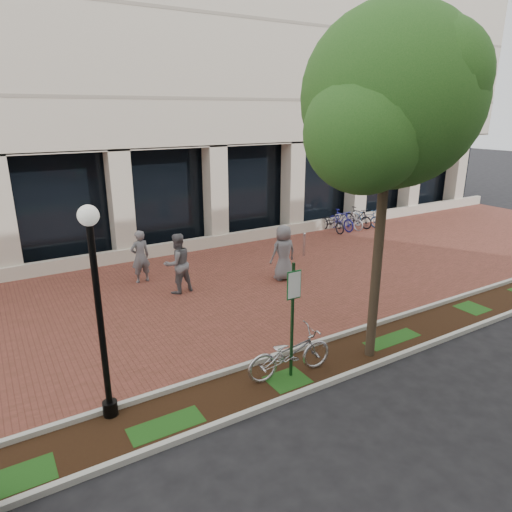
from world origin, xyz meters
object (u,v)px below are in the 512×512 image
pedestrian_left (140,257)px  bollard (304,244)px  lamppost (98,304)px  locked_bicycle (290,353)px  pedestrian_mid (178,263)px  pedestrian_right (283,253)px  bike_rack_cluster (349,219)px  parking_sign (293,307)px  street_tree (391,110)px

pedestrian_left → bollard: bearing=168.5°
lamppost → locked_bicycle: 4.18m
pedestrian_mid → pedestrian_right: size_ratio=1.01×
pedestrian_left → bike_rack_cluster: pedestrian_left is taller
pedestrian_left → pedestrian_right: (4.25, -2.25, 0.05)m
pedestrian_left → parking_sign: bearing=90.7°
locked_bicycle → pedestrian_mid: 5.78m
lamppost → pedestrian_mid: size_ratio=2.11×
pedestrian_mid → bollard: bearing=-179.8°
locked_bicycle → parking_sign: bearing=-177.5°
bike_rack_cluster → bollard: bearing=-158.6°
locked_bicycle → pedestrian_right: (3.27, 5.01, 0.43)m
bollard → bike_rack_cluster: (4.58, 2.41, -0.02)m
lamppost → street_tree: bearing=-8.4°
pedestrian_mid → street_tree: bearing=102.6°
street_tree → bike_rack_cluster: (7.86, 9.40, -5.09)m
parking_sign → bollard: bearing=52.6°
street_tree → parking_sign: bearing=175.2°
street_tree → pedestrian_right: bearing=78.4°
street_tree → pedestrian_mid: bearing=112.1°
parking_sign → bollard: 8.81m
locked_bicycle → pedestrian_right: size_ratio=1.05×
pedestrian_mid → bike_rack_cluster: 10.85m
pedestrian_right → bike_rack_cluster: bearing=-147.4°
street_tree → bollard: size_ratio=7.86×
pedestrian_left → bollard: size_ratio=1.86×
parking_sign → street_tree: bearing=-3.5°
parking_sign → bike_rack_cluster: parking_sign is taller
pedestrian_right → lamppost: bearing=33.4°
bike_rack_cluster → lamppost: bearing=-154.6°
lamppost → parking_sign: bearing=-10.5°
parking_sign → locked_bicycle: 1.13m
lamppost → locked_bicycle: size_ratio=2.02×
pedestrian_mid → pedestrian_right: pedestrian_mid is taller
locked_bicycle → bollard: (5.46, 6.73, -0.04)m
street_tree → lamppost: bearing=171.6°
parking_sign → pedestrian_left: size_ratio=1.45×
parking_sign → street_tree: 4.49m
pedestrian_mid → bike_rack_cluster: pedestrian_mid is taller
street_tree → pedestrian_right: (1.08, 5.27, -4.61)m
lamppost → locked_bicycle: lamppost is taller
pedestrian_mid → locked_bicycle: bearing=83.0°
lamppost → bollard: 11.19m
street_tree → locked_bicycle: street_tree is taller
pedestrian_left → bike_rack_cluster: (11.02, 1.88, -0.43)m
lamppost → pedestrian_left: size_ratio=2.26×
locked_bicycle → bollard: 8.67m
bike_rack_cluster → parking_sign: bearing=-143.8°
lamppost → street_tree: (5.92, -0.87, 3.26)m
locked_bicycle → bike_rack_cluster: bearing=-42.3°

